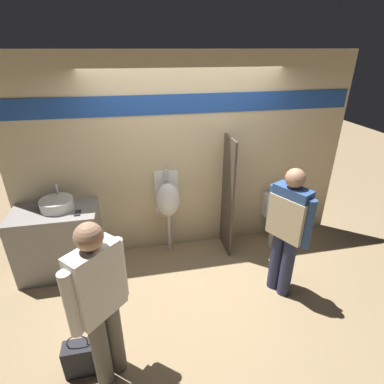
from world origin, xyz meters
name	(u,v)px	position (x,y,z in m)	size (l,w,h in m)	color
ground_plane	(194,266)	(0.00, 0.00, 0.00)	(16.00, 16.00, 0.00)	#997F5B
display_wall	(186,158)	(0.00, 0.60, 1.36)	(4.58, 0.07, 2.70)	beige
sink_counter	(60,242)	(-1.72, 0.28, 0.45)	(1.03, 0.58, 0.90)	gray
sink_basin	(57,204)	(-1.67, 0.34, 0.97)	(0.40, 0.40, 0.27)	white
cell_phone	(78,213)	(-1.41, 0.16, 0.91)	(0.07, 0.14, 0.01)	#232328
divider_near_counter	(228,197)	(0.54, 0.34, 0.84)	(0.03, 0.46, 1.69)	#4C4238
urinal_near_counter	(168,200)	(-0.28, 0.43, 0.83)	(0.34, 0.30, 1.25)	silver
toilet	(279,224)	(1.37, 0.29, 0.32)	(0.37, 0.53, 0.90)	white
person_in_vest	(288,225)	(0.92, -0.64, 0.93)	(0.38, 0.51, 1.60)	#282D4C
person_with_lanyard	(100,302)	(-1.05, -1.32, 0.89)	(0.44, 0.42, 1.62)	#666056
shopping_bag	(81,358)	(-1.32, -1.24, 0.17)	(0.29, 0.16, 0.46)	#232328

